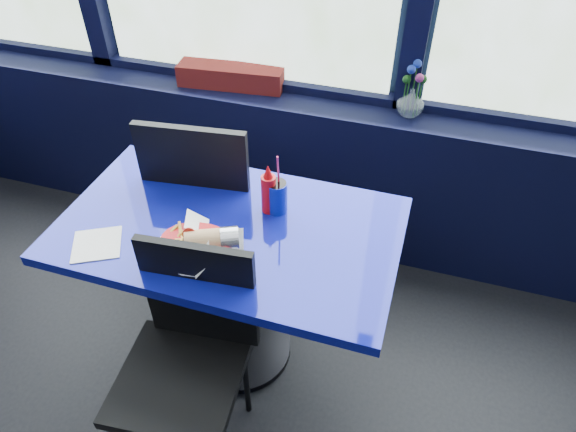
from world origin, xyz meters
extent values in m
cube|color=black|center=(0.00, 2.87, 0.40)|extent=(5.00, 0.26, 0.80)
cube|color=black|center=(0.00, 2.95, 0.81)|extent=(4.80, 0.08, 0.06)
cylinder|color=black|center=(0.30, 2.00, 0.01)|extent=(0.44, 0.44, 0.03)
cylinder|color=black|center=(0.30, 2.00, 0.34)|extent=(0.12, 0.12, 0.68)
cube|color=#0C1287|center=(0.30, 2.00, 0.73)|extent=(1.20, 0.70, 0.04)
cube|color=black|center=(0.28, 1.56, 0.43)|extent=(0.44, 0.44, 0.04)
cube|color=black|center=(0.30, 1.75, 0.67)|extent=(0.38, 0.06, 0.44)
cylinder|color=black|center=(0.09, 1.71, 0.21)|extent=(0.02, 0.02, 0.41)
cylinder|color=black|center=(0.43, 1.74, 0.21)|extent=(0.02, 0.02, 0.41)
cube|color=black|center=(0.11, 2.40, 0.48)|extent=(0.50, 0.50, 0.04)
cube|color=black|center=(0.08, 2.19, 0.75)|extent=(0.43, 0.08, 0.50)
cylinder|color=black|center=(0.28, 2.62, 0.23)|extent=(0.03, 0.03, 0.46)
cylinder|color=black|center=(0.33, 2.23, 0.23)|extent=(0.03, 0.03, 0.46)
cylinder|color=black|center=(-0.11, 2.57, 0.23)|extent=(0.03, 0.03, 0.46)
cylinder|color=black|center=(-0.06, 2.18, 0.23)|extent=(0.03, 0.03, 0.46)
cube|color=maroon|center=(-0.05, 2.89, 0.85)|extent=(0.52, 0.18, 0.10)
imported|color=silver|center=(0.81, 2.87, 0.86)|extent=(0.13, 0.13, 0.12)
cylinder|color=#1E5919|center=(0.79, 2.87, 0.90)|extent=(0.01, 0.01, 0.20)
sphere|color=#1F3AB5|center=(0.79, 2.87, 1.01)|extent=(0.04, 0.04, 0.04)
cylinder|color=#1E5919|center=(0.83, 2.86, 0.89)|extent=(0.01, 0.01, 0.17)
sphere|color=#CD3C8B|center=(0.83, 2.86, 0.99)|extent=(0.04, 0.04, 0.04)
cylinder|color=#1E5919|center=(0.81, 2.89, 0.91)|extent=(0.01, 0.01, 0.22)
sphere|color=#1F3AB5|center=(0.81, 2.89, 1.03)|extent=(0.04, 0.04, 0.04)
cylinder|color=#1E5919|center=(0.78, 2.89, 0.87)|extent=(0.01, 0.01, 0.15)
sphere|color=#1E5919|center=(0.78, 2.89, 0.96)|extent=(0.04, 0.04, 0.04)
cylinder|color=#1E5919|center=(0.84, 2.88, 0.88)|extent=(0.01, 0.01, 0.16)
sphere|color=#1E5919|center=(0.84, 2.88, 0.97)|extent=(0.04, 0.04, 0.04)
cylinder|color=red|center=(0.26, 1.85, 0.77)|extent=(0.26, 0.26, 0.05)
cylinder|color=white|center=(0.26, 1.85, 0.76)|extent=(0.25, 0.25, 0.00)
cylinder|color=silver|center=(0.36, 1.88, 0.81)|extent=(0.09, 0.10, 0.08)
sphere|color=brown|center=(0.25, 1.83, 0.81)|extent=(0.06, 0.06, 0.06)
cylinder|color=#AF1E12|center=(0.24, 1.84, 0.83)|extent=(0.06, 0.06, 0.01)
cylinder|color=red|center=(0.41, 2.12, 0.83)|extent=(0.05, 0.05, 0.15)
cone|color=red|center=(0.41, 2.12, 0.92)|extent=(0.04, 0.04, 0.05)
cylinder|color=#0E1B9A|center=(0.44, 2.13, 0.81)|extent=(0.08, 0.08, 0.12)
cylinder|color=black|center=(0.44, 2.13, 0.87)|extent=(0.07, 0.07, 0.01)
cylinder|color=#FE356A|center=(0.44, 2.13, 0.92)|extent=(0.02, 0.06, 0.17)
cube|color=white|center=(-0.09, 1.78, 0.75)|extent=(0.21, 0.21, 0.00)
camera|label=1|loc=(0.90, 0.78, 1.96)|focal=32.00mm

